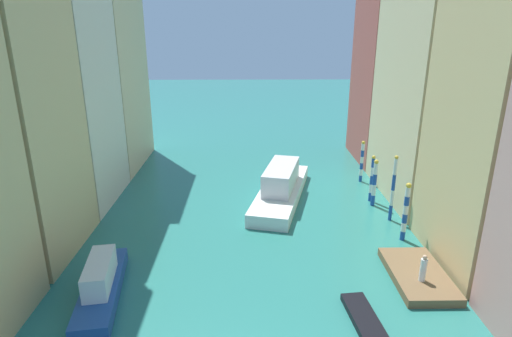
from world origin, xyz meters
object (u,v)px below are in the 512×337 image
at_px(person_on_dock, 423,269).
at_px(mooring_pole_4, 362,161).
at_px(mooring_pole_2, 374,182).
at_px(vaporetto_white, 281,187).
at_px(mooring_pole_1, 393,188).
at_px(mooring_pole_0, 406,211).
at_px(waterfront_dock, 418,275).
at_px(motorboat_0, 101,283).
at_px(mooring_pole_3, 372,178).

distance_m(person_on_dock, mooring_pole_4, 17.20).
distance_m(person_on_dock, mooring_pole_2, 11.61).
bearing_deg(vaporetto_white, mooring_pole_4, 27.55).
xyz_separation_m(mooring_pole_1, mooring_pole_2, (-0.56, 2.79, -0.59)).
bearing_deg(vaporetto_white, mooring_pole_0, -43.11).
distance_m(waterfront_dock, mooring_pole_1, 8.25).
relative_size(person_on_dock, motorboat_0, 0.21).
height_order(waterfront_dock, mooring_pole_0, mooring_pole_0).
relative_size(mooring_pole_2, mooring_pole_4, 0.99).
bearing_deg(person_on_dock, mooring_pole_0, 80.97).
distance_m(mooring_pole_1, motorboat_0, 20.96).
bearing_deg(mooring_pole_1, mooring_pole_3, 97.85).
height_order(mooring_pole_2, mooring_pole_4, mooring_pole_4).
relative_size(mooring_pole_1, mooring_pole_2, 1.31).
xyz_separation_m(person_on_dock, mooring_pole_0, (0.90, 5.69, 0.89)).
bearing_deg(mooring_pole_0, mooring_pole_4, 90.29).
relative_size(waterfront_dock, mooring_pole_3, 1.39).
distance_m(mooring_pole_0, mooring_pole_2, 5.90).
bearing_deg(mooring_pole_3, mooring_pole_2, -92.53).
bearing_deg(vaporetto_white, mooring_pole_3, -4.32).
height_order(person_on_dock, motorboat_0, motorboat_0).
bearing_deg(person_on_dock, vaporetto_white, 118.11).
xyz_separation_m(person_on_dock, mooring_pole_4, (0.85, 17.16, 0.77)).
xyz_separation_m(waterfront_dock, vaporetto_white, (-7.14, 12.15, 0.83)).
distance_m(mooring_pole_2, vaporetto_white, 7.64).
distance_m(waterfront_dock, motorboat_0, 17.96).
xyz_separation_m(vaporetto_white, motorboat_0, (-10.76, -13.48, -0.31)).
xyz_separation_m(mooring_pole_0, vaporetto_white, (-7.89, 7.38, -1.06)).
relative_size(waterfront_dock, mooring_pole_1, 1.08).
xyz_separation_m(mooring_pole_4, vaporetto_white, (-7.83, -4.08, -0.94)).
height_order(person_on_dock, mooring_pole_2, mooring_pole_2).
height_order(mooring_pole_1, mooring_pole_4, mooring_pole_1).
bearing_deg(mooring_pole_1, person_on_dock, -96.54).
relative_size(mooring_pole_4, vaporetto_white, 0.31).
height_order(mooring_pole_1, vaporetto_white, mooring_pole_1).
xyz_separation_m(waterfront_dock, person_on_dock, (-0.16, -0.92, 1.00)).
distance_m(person_on_dock, motorboat_0, 17.75).
height_order(mooring_pole_0, mooring_pole_2, mooring_pole_0).
distance_m(mooring_pole_1, mooring_pole_4, 8.40).
height_order(waterfront_dock, mooring_pole_3, mooring_pole_3).
height_order(waterfront_dock, motorboat_0, motorboat_0).
bearing_deg(mooring_pole_0, mooring_pole_1, 88.10).
relative_size(mooring_pole_4, motorboat_0, 0.51).
height_order(mooring_pole_2, motorboat_0, mooring_pole_2).
height_order(mooring_pole_0, motorboat_0, mooring_pole_0).
height_order(mooring_pole_0, mooring_pole_3, mooring_pole_0).
bearing_deg(mooring_pole_2, person_on_dock, -92.24).
bearing_deg(mooring_pole_4, vaporetto_white, -152.45).
height_order(mooring_pole_0, mooring_pole_1, mooring_pole_1).
distance_m(mooring_pole_3, motorboat_0, 22.38).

